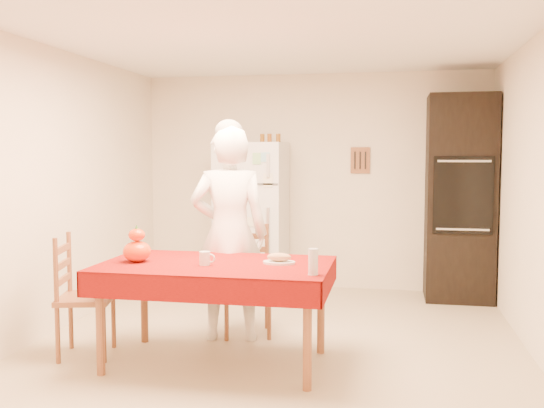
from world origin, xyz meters
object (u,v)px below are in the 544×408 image
(refrigerator, at_px, (252,217))
(chair_far, at_px, (247,275))
(coffee_mug, at_px, (205,258))
(pumpkin_lower, at_px, (137,251))
(chair_left, at_px, (77,291))
(oven_cabinet, at_px, (460,198))
(dining_table, at_px, (216,272))
(wine_glass, at_px, (313,262))
(seated_woman, at_px, (229,234))
(bread_plate, at_px, (279,263))

(refrigerator, bearing_deg, chair_far, -78.46)
(coffee_mug, height_order, pumpkin_lower, pumpkin_lower)
(chair_far, relative_size, chair_left, 1.00)
(oven_cabinet, xyz_separation_m, coffee_mug, (-2.05, -2.57, -0.29))
(dining_table, relative_size, pumpkin_lower, 8.10)
(oven_cabinet, xyz_separation_m, wine_glass, (-1.23, -2.77, -0.25))
(chair_far, xyz_separation_m, seated_woman, (-0.10, -0.21, 0.39))
(refrigerator, height_order, chair_left, refrigerator)
(seated_woman, relative_size, wine_glass, 10.22)
(oven_cabinet, xyz_separation_m, pumpkin_lower, (-2.59, -2.53, -0.26))
(wine_glass, bearing_deg, oven_cabinet, 66.09)
(chair_far, bearing_deg, pumpkin_lower, -140.71)
(oven_cabinet, xyz_separation_m, dining_table, (-1.99, -2.47, -0.41))
(dining_table, bearing_deg, pumpkin_lower, -174.35)
(dining_table, relative_size, coffee_mug, 17.00)
(seated_woman, bearing_deg, chair_far, -127.38)
(refrigerator, height_order, coffee_mug, refrigerator)
(chair_left, bearing_deg, bread_plate, -100.85)
(dining_table, distance_m, coffee_mug, 0.16)
(pumpkin_lower, bearing_deg, coffee_mug, -3.90)
(coffee_mug, bearing_deg, oven_cabinet, 51.45)
(oven_cabinet, relative_size, bread_plate, 9.17)
(bread_plate, bearing_deg, oven_cabinet, 57.65)
(seated_woman, relative_size, coffee_mug, 17.98)
(pumpkin_lower, bearing_deg, refrigerator, 82.93)
(oven_cabinet, height_order, chair_far, oven_cabinet)
(refrigerator, relative_size, coffee_mug, 17.00)
(coffee_mug, bearing_deg, seated_woman, 90.63)
(chair_far, xyz_separation_m, wine_glass, (0.73, -1.12, 0.34))
(refrigerator, xyz_separation_m, seated_woman, (0.23, -1.81, 0.05))
(chair_far, xyz_separation_m, chair_left, (-1.15, -0.86, 0.00))
(chair_left, bearing_deg, wine_glass, -112.35)
(coffee_mug, height_order, bread_plate, coffee_mug)
(refrigerator, bearing_deg, pumpkin_lower, -97.07)
(seated_woman, height_order, coffee_mug, seated_woman)
(dining_table, distance_m, chair_far, 0.85)
(dining_table, bearing_deg, oven_cabinet, 51.16)
(oven_cabinet, distance_m, bread_plate, 2.87)
(bread_plate, bearing_deg, wine_glass, -50.30)
(chair_far, height_order, coffee_mug, chair_far)
(dining_table, height_order, chair_left, chair_left)
(wine_glass, xyz_separation_m, bread_plate, (-0.30, 0.36, -0.08))
(pumpkin_lower, distance_m, wine_glass, 1.38)
(coffee_mug, relative_size, bread_plate, 0.42)
(refrigerator, relative_size, chair_left, 1.79)
(refrigerator, distance_m, chair_far, 1.67)
(oven_cabinet, bearing_deg, coffee_mug, -128.55)
(dining_table, xyz_separation_m, coffee_mug, (-0.06, -0.10, 0.12))
(refrigerator, bearing_deg, wine_glass, -68.84)
(chair_far, height_order, bread_plate, chair_far)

